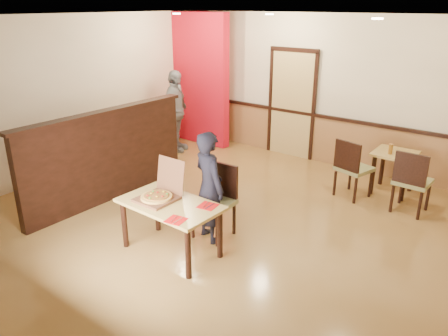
% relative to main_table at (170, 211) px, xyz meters
% --- Properties ---
extents(floor, '(7.00, 7.00, 0.00)m').
position_rel_main_table_xyz_m(floor, '(0.09, 0.78, -0.57)').
color(floor, '#A2783F').
rests_on(floor, ground).
extents(ceiling, '(7.00, 7.00, 0.00)m').
position_rel_main_table_xyz_m(ceiling, '(0.09, 0.78, 2.23)').
color(ceiling, black).
rests_on(ceiling, wall_back).
extents(wall_back, '(7.00, 0.00, 7.00)m').
position_rel_main_table_xyz_m(wall_back, '(0.09, 4.28, 0.83)').
color(wall_back, '#FEEDC7').
rests_on(wall_back, floor).
extents(wall_left, '(0.00, 7.00, 7.00)m').
position_rel_main_table_xyz_m(wall_left, '(-3.41, 0.78, 0.83)').
color(wall_left, '#FEEDC7').
rests_on(wall_left, floor).
extents(wainscot_back, '(7.00, 0.04, 0.90)m').
position_rel_main_table_xyz_m(wainscot_back, '(0.09, 4.25, -0.12)').
color(wainscot_back, '#99683D').
rests_on(wainscot_back, floor).
extents(chair_rail_back, '(7.00, 0.06, 0.06)m').
position_rel_main_table_xyz_m(chair_rail_back, '(0.09, 4.23, 0.35)').
color(chair_rail_back, black).
rests_on(chair_rail_back, wall_back).
extents(back_door, '(0.90, 0.06, 2.10)m').
position_rel_main_table_xyz_m(back_door, '(-0.71, 4.24, 0.48)').
color(back_door, tan).
rests_on(back_door, wall_back).
extents(booth_partition, '(0.20, 3.10, 1.44)m').
position_rel_main_table_xyz_m(booth_partition, '(-1.91, 0.58, 0.16)').
color(booth_partition, black).
rests_on(booth_partition, floor).
extents(red_accent_panel, '(1.60, 0.20, 2.78)m').
position_rel_main_table_xyz_m(red_accent_panel, '(-2.81, 3.78, 0.83)').
color(red_accent_panel, red).
rests_on(red_accent_panel, floor).
extents(spot_a, '(0.14, 0.14, 0.02)m').
position_rel_main_table_xyz_m(spot_a, '(-2.21, 2.58, 2.21)').
color(spot_a, '#FAE5AF').
rests_on(spot_a, ceiling).
extents(spot_b, '(0.14, 0.14, 0.02)m').
position_rel_main_table_xyz_m(spot_b, '(-0.71, 3.28, 2.21)').
color(spot_b, '#FAE5AF').
rests_on(spot_b, ceiling).
extents(spot_c, '(0.14, 0.14, 0.02)m').
position_rel_main_table_xyz_m(spot_c, '(1.49, 2.28, 2.21)').
color(spot_c, '#FAE5AF').
rests_on(spot_c, ceiling).
extents(main_table, '(1.29, 0.75, 0.68)m').
position_rel_main_table_xyz_m(main_table, '(0.00, 0.00, 0.00)').
color(main_table, tan).
rests_on(main_table, floor).
extents(diner_chair, '(0.51, 0.51, 0.98)m').
position_rel_main_table_xyz_m(diner_chair, '(0.16, 0.71, -0.04)').
color(diner_chair, olive).
rests_on(diner_chair, floor).
extents(side_chair_left, '(0.58, 0.58, 0.97)m').
position_rel_main_table_xyz_m(side_chair_left, '(1.12, 2.96, -0.04)').
color(side_chair_left, olive).
rests_on(side_chair_left, floor).
extents(side_chair_right, '(0.50, 0.50, 0.98)m').
position_rel_main_table_xyz_m(side_chair_right, '(2.04, 2.95, -0.04)').
color(side_chair_right, olive).
rests_on(side_chair_right, floor).
extents(side_table, '(0.67, 0.67, 0.70)m').
position_rel_main_table_xyz_m(side_table, '(1.59, 3.57, -0.05)').
color(side_table, tan).
rests_on(side_table, floor).
extents(diner, '(0.63, 0.52, 1.48)m').
position_rel_main_table_xyz_m(diner, '(0.16, 0.56, 0.17)').
color(diner, black).
rests_on(diner, floor).
extents(passerby, '(0.72, 1.08, 1.70)m').
position_rel_main_table_xyz_m(passerby, '(-2.75, 2.99, 0.27)').
color(passerby, gray).
rests_on(passerby, floor).
extents(pizza_box, '(0.45, 0.53, 0.47)m').
position_rel_main_table_xyz_m(pizza_box, '(-0.18, 0.00, 0.17)').
color(pizza_box, brown).
rests_on(pizza_box, main_table).
extents(pizza, '(0.51, 0.51, 0.03)m').
position_rel_main_table_xyz_m(pizza, '(-0.18, -0.05, 0.15)').
color(pizza, '#ECBA56').
rests_on(pizza, pizza_box).
extents(napkin_near, '(0.24, 0.24, 0.01)m').
position_rel_main_table_xyz_m(napkin_near, '(0.37, -0.29, 0.11)').
color(napkin_near, red).
rests_on(napkin_near, main_table).
extents(napkin_far, '(0.24, 0.24, 0.01)m').
position_rel_main_table_xyz_m(napkin_far, '(0.42, 0.21, 0.11)').
color(napkin_far, red).
rests_on(napkin_far, main_table).
extents(condiment, '(0.06, 0.06, 0.16)m').
position_rel_main_table_xyz_m(condiment, '(1.54, 3.44, 0.20)').
color(condiment, brown).
rests_on(condiment, side_table).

